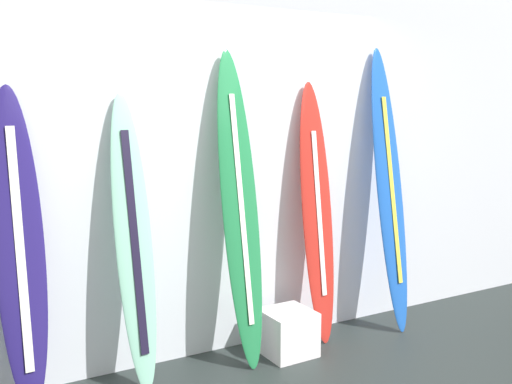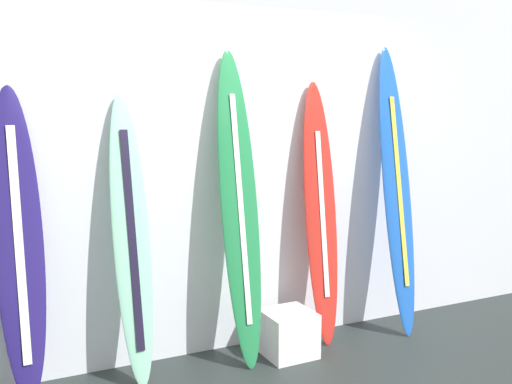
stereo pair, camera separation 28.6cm
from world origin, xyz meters
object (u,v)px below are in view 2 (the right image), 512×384
Objects in this scene: surfboard_emerald at (240,211)px; surfboard_cobalt at (397,191)px; surfboard_navy at (19,248)px; surfboard_seafoam at (132,243)px; display_block_center at (288,333)px; surfboard_crimson at (321,216)px.

surfboard_cobalt is (1.36, 0.01, 0.05)m from surfboard_emerald.
surfboard_navy is 0.67m from surfboard_seafoam.
surfboard_emerald is 0.98m from display_block_center.
surfboard_seafoam is at bearing -5.17° from surfboard_navy.
surfboard_seafoam is 0.83× the size of surfboard_cobalt.
surfboard_navy is at bearing 174.83° from surfboard_seafoam.
display_block_center is (-0.35, -0.14, -0.81)m from surfboard_crimson.
surfboard_crimson reaches higher than surfboard_seafoam.
surfboard_emerald is at bearing -174.61° from surfboard_crimson.
surfboard_cobalt reaches higher than surfboard_navy.
surfboard_crimson is 0.88× the size of surfboard_cobalt.
surfboard_seafoam is 1.44m from surfboard_crimson.
display_block_center is at bearing -12.25° from surfboard_emerald.
surfboard_crimson is at bearing 1.44° from surfboard_seafoam.
surfboard_crimson is (0.69, 0.07, -0.10)m from surfboard_emerald.
surfboard_seafoam is at bearing 179.35° from surfboard_cobalt.
surfboard_cobalt is (0.66, -0.06, 0.16)m from surfboard_crimson.
surfboard_emerald is 0.71m from surfboard_crimson.
surfboard_emerald reaches higher than surfboard_navy.
surfboard_navy is 0.85× the size of surfboard_cobalt.
surfboard_crimson reaches higher than surfboard_navy.
surfboard_crimson is at bearing 22.09° from display_block_center.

